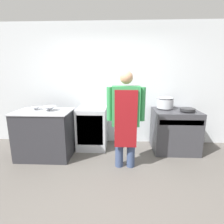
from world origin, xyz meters
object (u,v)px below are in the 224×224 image
Objects in this scene: stove at (174,130)px; person_cook at (126,115)px; saute_pan at (188,110)px; stock_pot at (165,102)px; fridge_unit at (92,128)px; mixing_bowl at (49,108)px.

person_cook reaches higher than stove.
stove is 1.39m from person_cook.
saute_pan reaches higher than stove.
stock_pot reaches higher than stove.
stock_pot is at bearing 45.33° from person_cook.
person_cook reaches higher than fridge_unit.
person_cook reaches higher than stock_pot.
mixing_bowl reaches higher than fridge_unit.
stove is 3.26× the size of mixing_bowl.
mixing_bowl is at bearing 165.80° from person_cook.
saute_pan is (1.24, 0.61, -0.03)m from person_cook.
stove and fridge_unit have the same top height.
stock_pot is (0.86, 0.87, 0.07)m from person_cook.
mixing_bowl is 2.35m from stock_pot.
fridge_unit is 1.18m from person_cook.
stove is 3.10× the size of saute_pan.
saute_pan is at bearing 5.20° from mixing_bowl.
person_cook is (0.70, -0.81, 0.49)m from fridge_unit.
fridge_unit is 3.25× the size of mixing_bowl.
stove is 2.58m from mixing_bowl.
stove is 1.76m from fridge_unit.
saute_pan is at bearing -34.65° from stock_pot.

